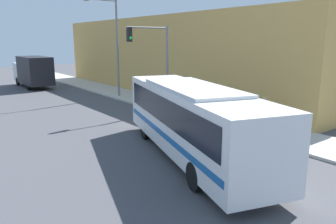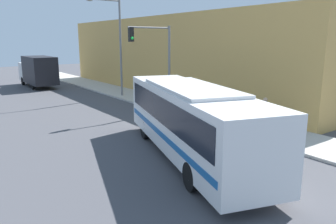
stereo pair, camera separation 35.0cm
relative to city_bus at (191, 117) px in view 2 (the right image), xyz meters
The scene contains 11 objects.
ground_plane 3.09m from the city_bus, 98.19° to the right, with size 120.00×120.00×0.00m, color #47474C.
sidewalk 18.55m from the city_bus, 71.59° to the left, with size 3.38×70.00×0.13m.
building_facade 18.53m from the city_bus, 55.24° to the left, with size 6.00×33.27×7.02m.
city_bus is the anchor object (origin of this frame).
delivery_truck 26.40m from the city_bus, 88.47° to the left, with size 2.38×7.30×3.27m.
fire_hydrant 4.95m from the city_bus, ahead, with size 0.26×0.35×0.76m.
traffic_light_pole 9.32m from the city_bus, 64.98° to the left, with size 3.28×0.35×5.79m.
parking_meter 9.01m from the city_bus, 58.08° to the left, with size 0.14×0.14×1.26m.
street_lamp 16.45m from the city_bus, 73.42° to the left, with size 3.05×0.28×8.14m.
pedestrian_near_corner 5.88m from the city_bus, ahead, with size 0.34×0.34×1.82m.
pedestrian_mid_block 9.18m from the city_bus, 46.66° to the left, with size 0.34×0.34×1.62m.
Camera 2 is at (-8.32, -7.84, 5.01)m, focal length 35.00 mm.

